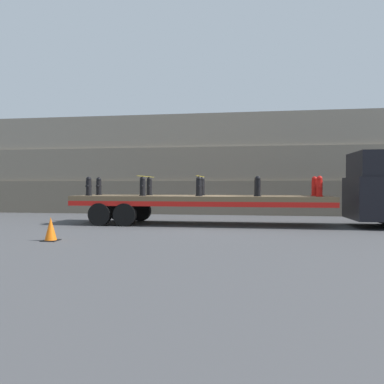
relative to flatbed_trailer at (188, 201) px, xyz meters
name	(u,v)px	position (x,y,z in m)	size (l,w,h in m)	color
ground_plane	(200,224)	(0.54, 0.00, -1.01)	(120.00, 120.00, 0.00)	#474749
rock_cliff	(214,165)	(0.54, 6.69, 1.87)	(60.00, 3.30, 5.76)	#706656
flatbed_trailer	(188,201)	(0.00, 0.00, 0.00)	(10.75, 2.60, 1.23)	brown
fire_hydrant_black_near_0	(89,186)	(-4.23, -0.55, 0.61)	(0.29, 0.46, 0.82)	black
fire_hydrant_black_far_0	(99,186)	(-4.23, 0.55, 0.61)	(0.29, 0.46, 0.82)	black
fire_hydrant_black_near_1	(143,186)	(-1.84, -0.55, 0.61)	(0.29, 0.46, 0.82)	black
fire_hydrant_black_far_1	(149,186)	(-1.84, 0.55, 0.61)	(0.29, 0.46, 0.82)	black
fire_hydrant_black_near_2	(199,186)	(0.54, -0.55, 0.61)	(0.29, 0.46, 0.82)	black
fire_hydrant_black_far_2	(202,186)	(0.54, 0.55, 0.61)	(0.29, 0.46, 0.82)	black
fire_hydrant_black_near_3	(258,186)	(2.93, -0.55, 0.61)	(0.29, 0.46, 0.82)	black
fire_hydrant_black_far_3	(257,186)	(2.93, 0.55, 0.61)	(0.29, 0.46, 0.82)	black
fire_hydrant_red_near_4	(319,186)	(5.32, -0.55, 0.61)	(0.29, 0.46, 0.82)	red
fire_hydrant_red_far_4	(314,186)	(5.32, 0.55, 0.61)	(0.29, 0.46, 0.82)	red
cargo_strap_rear	(146,177)	(-1.84, 0.00, 1.04)	(0.05, 2.70, 0.01)	yellow
cargo_strap_middle	(200,176)	(0.54, 0.00, 1.04)	(0.05, 2.70, 0.01)	yellow
traffic_cone	(51,229)	(-3.34, -5.32, -0.66)	(0.46, 0.46, 0.71)	black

